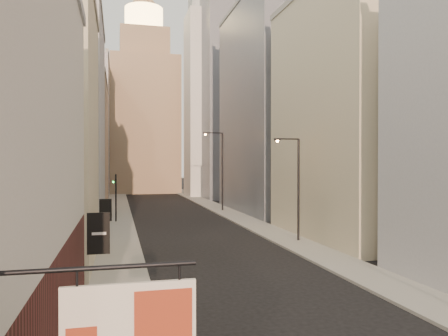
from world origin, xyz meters
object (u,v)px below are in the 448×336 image
white_tower (208,97)px  streetlamp_mid (296,183)px  clock_tower (144,109)px  traffic_light_left (116,189)px  streetlamp_far (221,166)px

white_tower → streetlamp_mid: white_tower is taller
clock_tower → traffic_light_left: clock_tower is taller
white_tower → streetlamp_mid: 50.93m
streetlamp_far → traffic_light_left: (-12.92, -7.87, -2.27)m
clock_tower → white_tower: 17.83m
traffic_light_left → streetlamp_far: bearing=-127.2°
white_tower → clock_tower: bearing=128.2°
white_tower → traffic_light_left: 41.02m
streetlamp_mid → streetlamp_far: size_ratio=0.80×
streetlamp_mid → white_tower: bearing=83.7°
clock_tower → streetlamp_mid: 64.68m
white_tower → streetlamp_mid: size_ratio=5.15×
white_tower → streetlamp_far: size_ratio=4.13×
streetlamp_far → traffic_light_left: 15.30m
streetlamp_far → traffic_light_left: bearing=-147.7°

